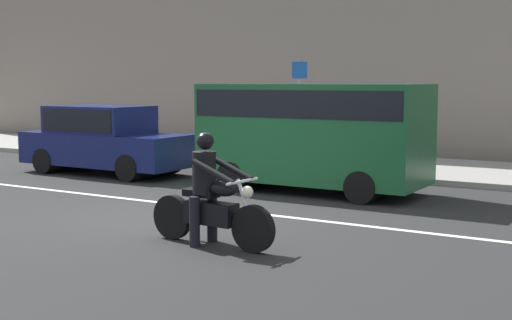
{
  "coord_description": "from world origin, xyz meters",
  "views": [
    {
      "loc": [
        7.29,
        -9.45,
        2.33
      ],
      "look_at": [
        1.77,
        -0.29,
        1.12
      ],
      "focal_mm": 48.63,
      "sensor_mm": 36.0,
      "label": 1
    }
  ],
  "objects_px": {
    "motorcycle_with_rider_black_leather": "(210,200)",
    "street_sign_post": "(300,102)",
    "parked_sedan_navy": "(104,139)",
    "parked_van_forest_green": "(312,130)"
  },
  "relations": [
    {
      "from": "parked_van_forest_green",
      "to": "street_sign_post",
      "type": "relative_size",
      "value": 1.73
    },
    {
      "from": "street_sign_post",
      "to": "motorcycle_with_rider_black_leather",
      "type": "bearing_deg",
      "value": -70.55
    },
    {
      "from": "motorcycle_with_rider_black_leather",
      "to": "parked_van_forest_green",
      "type": "xyz_separation_m",
      "value": [
        -0.93,
        5.11,
        0.67
      ]
    },
    {
      "from": "motorcycle_with_rider_black_leather",
      "to": "street_sign_post",
      "type": "relative_size",
      "value": 0.77
    },
    {
      "from": "parked_van_forest_green",
      "to": "motorcycle_with_rider_black_leather",
      "type": "bearing_deg",
      "value": -79.68
    },
    {
      "from": "parked_van_forest_green",
      "to": "parked_sedan_navy",
      "type": "height_order",
      "value": "parked_van_forest_green"
    },
    {
      "from": "motorcycle_with_rider_black_leather",
      "to": "parked_sedan_navy",
      "type": "height_order",
      "value": "parked_sedan_navy"
    },
    {
      "from": "motorcycle_with_rider_black_leather",
      "to": "parked_van_forest_green",
      "type": "height_order",
      "value": "parked_van_forest_green"
    },
    {
      "from": "parked_sedan_navy",
      "to": "motorcycle_with_rider_black_leather",
      "type": "bearing_deg",
      "value": -36.56
    },
    {
      "from": "motorcycle_with_rider_black_leather",
      "to": "parked_van_forest_green",
      "type": "relative_size",
      "value": 0.45
    }
  ]
}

